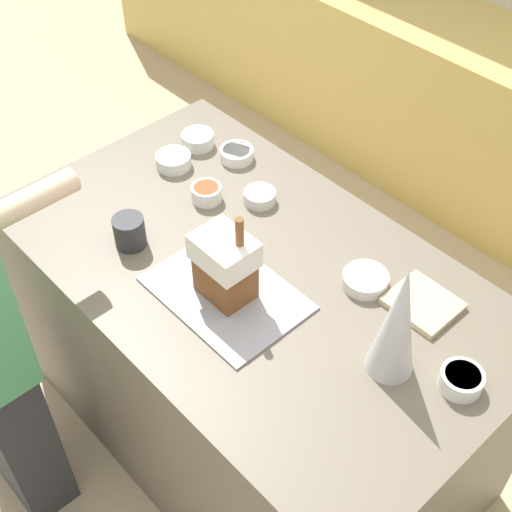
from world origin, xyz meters
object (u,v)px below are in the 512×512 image
at_px(gingerbread_house, 225,265).
at_px(mug, 130,232).
at_px(candy_bowl_center_rear, 237,154).
at_px(candy_bowl_far_right, 365,279).
at_px(baking_tray, 226,293).
at_px(decorative_tree, 398,321).
at_px(cookbook, 423,303).
at_px(candy_bowl_near_tray_right, 260,196).
at_px(candy_bowl_behind_tray, 198,139).
at_px(candy_bowl_near_tray_left, 461,380).
at_px(candy_bowl_front_corner, 206,192).
at_px(candy_bowl_beside_tree, 173,160).

distance_m(gingerbread_house, mug, 0.38).
relative_size(candy_bowl_center_rear, candy_bowl_far_right, 0.87).
xyz_separation_m(baking_tray, mug, (-0.36, -0.08, 0.05)).
height_order(decorative_tree, cookbook, decorative_tree).
bearing_deg(mug, decorative_tree, 15.13).
bearing_deg(candy_bowl_near_tray_right, mug, -106.05).
bearing_deg(candy_bowl_behind_tray, gingerbread_house, -33.00).
bearing_deg(candy_bowl_behind_tray, candy_bowl_near_tray_left, -7.41).
height_order(candy_bowl_far_right, candy_bowl_near_tray_left, candy_bowl_near_tray_left).
bearing_deg(candy_bowl_center_rear, candy_bowl_front_corner, -66.01).
distance_m(candy_bowl_behind_tray, candy_bowl_near_tray_right, 0.39).
distance_m(baking_tray, candy_bowl_far_right, 0.42).
bearing_deg(candy_bowl_beside_tree, candy_bowl_far_right, 4.48).
relative_size(candy_bowl_center_rear, candy_bowl_near_tray_left, 1.05).
distance_m(candy_bowl_behind_tray, candy_bowl_center_rear, 0.16).
bearing_deg(candy_bowl_near_tray_right, candy_bowl_near_tray_left, -7.55).
height_order(candy_bowl_front_corner, candy_bowl_near_tray_right, candy_bowl_front_corner).
distance_m(candy_bowl_beside_tree, mug, 0.41).
relative_size(candy_bowl_front_corner, candy_bowl_beside_tree, 0.82).
bearing_deg(cookbook, gingerbread_house, -137.27).
distance_m(decorative_tree, cookbook, 0.30).
bearing_deg(candy_bowl_far_right, decorative_tree, -36.59).
bearing_deg(candy_bowl_center_rear, baking_tray, -44.34).
bearing_deg(mug, baking_tray, 12.41).
distance_m(baking_tray, candy_bowl_beside_tree, 0.64).
xyz_separation_m(gingerbread_house, candy_bowl_far_right, (0.25, 0.33, -0.10)).
bearing_deg(decorative_tree, candy_bowl_near_tray_left, 27.09).
distance_m(decorative_tree, candy_bowl_far_right, 0.34).
xyz_separation_m(gingerbread_house, decorative_tree, (0.49, 0.15, 0.06)).
relative_size(candy_bowl_behind_tray, candy_bowl_near_tray_right, 1.10).
xyz_separation_m(baking_tray, gingerbread_house, (0.00, 0.00, 0.12)).
distance_m(candy_bowl_behind_tray, cookbook, 1.04).
relative_size(candy_bowl_near_tray_left, candy_bowl_near_tray_right, 1.07).
distance_m(baking_tray, mug, 0.38).
distance_m(baking_tray, candy_bowl_behind_tray, 0.74).
relative_size(decorative_tree, candy_bowl_far_right, 2.70).
height_order(decorative_tree, candy_bowl_center_rear, decorative_tree).
height_order(candy_bowl_center_rear, candy_bowl_near_tray_left, candy_bowl_near_tray_left).
bearing_deg(decorative_tree, baking_tray, -162.90).
bearing_deg(mug, candy_bowl_near_tray_right, 73.95).
height_order(decorative_tree, candy_bowl_far_right, decorative_tree).
xyz_separation_m(candy_bowl_near_tray_right, cookbook, (0.66, 0.03, -0.01)).
height_order(candy_bowl_front_corner, candy_bowl_center_rear, candy_bowl_front_corner).
xyz_separation_m(candy_bowl_beside_tree, candy_bowl_far_right, (0.84, 0.07, -0.00)).
height_order(gingerbread_house, decorative_tree, decorative_tree).
bearing_deg(candy_bowl_far_right, candy_bowl_center_rear, 170.06).
xyz_separation_m(candy_bowl_front_corner, candy_bowl_near_tray_right, (0.13, 0.12, -0.01)).
bearing_deg(candy_bowl_near_tray_left, candy_bowl_front_corner, -179.74).
bearing_deg(candy_bowl_center_rear, mug, -79.21).
xyz_separation_m(decorative_tree, candy_bowl_far_right, (-0.24, 0.18, -0.16)).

